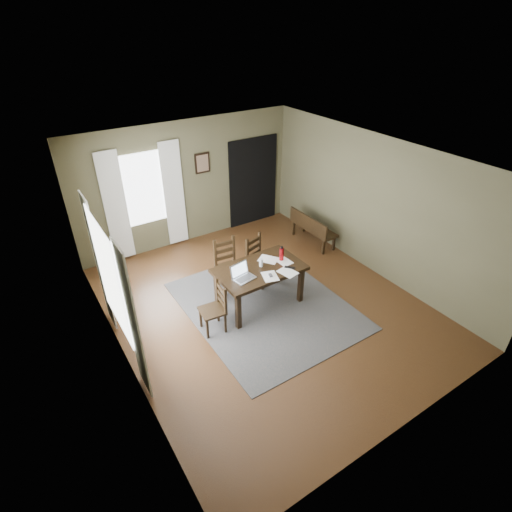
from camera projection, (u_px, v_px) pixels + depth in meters
ground at (265, 306)px, 7.23m from camera, size 5.00×6.00×0.01m
room_shell at (266, 216)px, 6.27m from camera, size 5.02×6.02×2.71m
rug at (265, 305)px, 7.22m from camera, size 2.60×3.20×0.01m
dining_table at (259, 272)px, 6.93m from camera, size 1.53×0.93×0.76m
chair_end at (215, 308)px, 6.47m from camera, size 0.42×0.42×0.88m
chair_back_left at (228, 266)px, 7.44m from camera, size 0.47×0.48×1.01m
chair_back_right at (259, 261)px, 7.61m from camera, size 0.53×0.53×0.97m
bench at (312, 226)px, 8.95m from camera, size 0.40×1.24×0.70m
laptop at (242, 274)px, 6.60m from camera, size 0.40×0.34×0.24m
computer_mouse at (271, 275)px, 6.66m from camera, size 0.07×0.10×0.03m
tv_remote at (290, 267)px, 6.87m from camera, size 0.16×0.17×0.02m
drinking_glass at (261, 263)px, 6.88m from camera, size 0.08×0.08×0.15m
water_bottle at (282, 254)px, 7.03m from camera, size 0.10×0.10×0.27m
paper_b at (288, 272)px, 6.76m from camera, size 0.30×0.36×0.00m
paper_c at (268, 259)px, 7.11m from camera, size 0.40×0.42×0.00m
paper_d at (284, 261)px, 7.05m from camera, size 0.24×0.30×0.00m
paper_e at (270, 276)px, 6.66m from camera, size 0.33×0.37×0.00m
window_left at (109, 277)px, 5.46m from camera, size 0.01×1.30×1.70m
window_back at (144, 189)px, 8.12m from camera, size 1.00×0.01×1.50m
curtain_left_near at (133, 324)px, 5.02m from camera, size 0.03×0.48×2.30m
curtain_left_far at (99, 264)px, 6.19m from camera, size 0.03×0.48×2.30m
curtain_back_left at (116, 208)px, 7.94m from camera, size 0.44×0.03×2.30m
curtain_back_right at (174, 195)px, 8.51m from camera, size 0.44×0.03×2.30m
framed_picture at (202, 163)px, 8.58m from camera, size 0.34×0.03×0.44m
doorway_back at (253, 182)px, 9.55m from camera, size 1.30×0.03×2.10m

